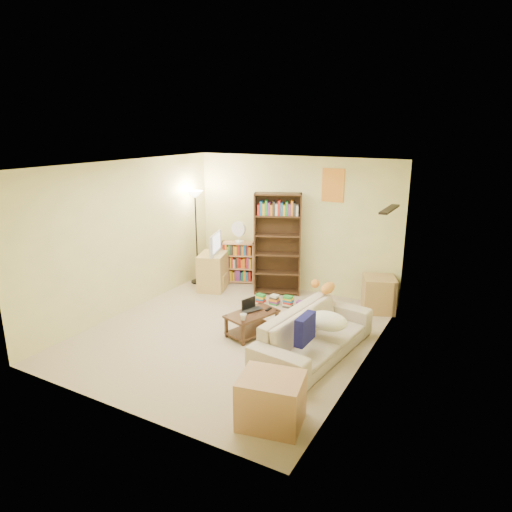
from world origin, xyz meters
name	(u,v)px	position (x,y,z in m)	size (l,w,h in m)	color
room	(230,228)	(0.00, 0.01, 1.62)	(4.50, 4.54, 2.52)	beige
sofa	(315,334)	(1.35, -0.04, 0.30)	(1.06, 2.16, 0.60)	beige
navy_pillow	(305,329)	(1.40, -0.50, 0.58)	(0.40, 0.12, 0.36)	#131456
cream_blanket	(327,321)	(1.51, -0.01, 0.52)	(0.56, 0.40, 0.24)	white
tabby_cat	(326,287)	(1.19, 0.78, 0.69)	(0.48, 0.21, 0.16)	orange
coffee_table	(252,321)	(0.30, 0.10, 0.21)	(0.66, 0.88, 0.35)	#422C19
laptop	(254,311)	(0.31, 0.14, 0.36)	(0.35, 0.40, 0.03)	black
laptop_screen	(248,303)	(0.20, 0.17, 0.45)	(0.01, 0.26, 0.17)	white
mug	(243,317)	(0.32, -0.19, 0.39)	(0.13, 0.13, 0.09)	white
tv_remote	(269,309)	(0.47, 0.32, 0.36)	(0.04, 0.14, 0.02)	black
tv_stand	(213,271)	(-1.33, 1.48, 0.35)	(0.46, 0.65, 0.70)	tan
television	(212,244)	(-1.33, 1.48, 0.89)	(0.31, 0.68, 0.40)	black
tall_bookshelf	(278,242)	(-0.15, 1.86, 0.99)	(0.88, 0.59, 1.87)	#3C2A17
short_bookshelf	(238,262)	(-1.10, 2.05, 0.41)	(0.69, 0.48, 0.82)	tan
desk_fan	(239,231)	(-1.06, 2.01, 1.05)	(0.29, 0.16, 0.43)	white
floor_lamp	(195,210)	(-1.80, 1.64, 1.46)	(0.31, 0.31, 1.83)	black
side_table	(379,294)	(1.72, 1.92, 0.29)	(0.51, 0.51, 0.59)	tan
end_cabinet	(271,400)	(1.52, -1.66, 0.27)	(0.65, 0.54, 0.54)	tan
book_stacks	(282,301)	(0.21, 1.32, 0.09)	(0.96, 0.14, 0.21)	red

